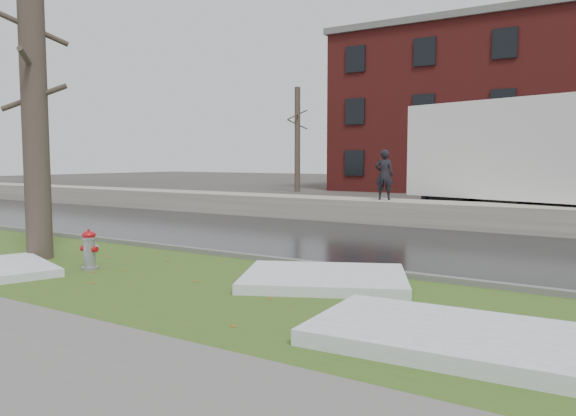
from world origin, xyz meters
The scene contains 15 objects.
ground centered at (0.00, 0.00, 0.00)m, with size 120.00×120.00×0.00m, color #47423D.
verge centered at (0.00, -1.25, 0.02)m, with size 60.00×4.50×0.04m, color #2E541C.
road centered at (0.00, 4.50, 0.01)m, with size 60.00×7.00×0.03m, color black.
parking_lot centered at (0.00, 13.00, 0.01)m, with size 60.00×9.00×0.03m, color slate.
curb centered at (0.00, 1.00, 0.07)m, with size 60.00×0.15×0.14m, color slate.
snowbank centered at (0.00, 8.70, 0.38)m, with size 60.00×1.60×0.75m, color #ABA79C.
brick_building centered at (2.00, 30.00, 5.00)m, with size 26.00×12.00×10.00m, color maroon.
bg_tree_left centered at (-12.00, 22.00, 3.33)m, with size 1.40×1.62×6.50m.
bg_tree_center centered at (-6.00, 26.00, 3.33)m, with size 1.40×1.62×6.50m.
fire_hydrant centered at (-1.92, -1.44, 0.43)m, with size 0.36×0.32×0.74m.
tree centered at (-3.72, -1.24, 3.20)m, with size 1.12×1.30×6.27m.
box_truck centered at (4.08, 10.44, 2.03)m, with size 11.54×5.26×3.83m.
worker centered at (-0.51, 8.73, 1.55)m, with size 0.58×0.38×1.60m, color black.
snow_patch_near centered at (2.23, -0.10, 0.12)m, with size 2.60×2.00×0.16m, color white.
snow_patch_side centered at (4.76, -2.00, 0.13)m, with size 2.80×1.80×0.18m, color white.
Camera 1 is at (6.59, -7.97, 2.05)m, focal length 35.00 mm.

